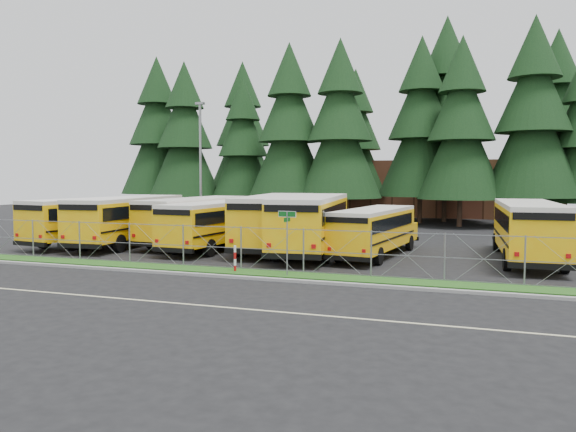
# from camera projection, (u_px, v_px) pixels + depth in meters

# --- Properties ---
(ground) EXTENTS (120.00, 120.00, 0.00)m
(ground) POSITION_uv_depth(u_px,v_px,m) (269.00, 268.00, 26.33)
(ground) COLOR black
(ground) RESTS_ON ground
(curb) EXTENTS (50.00, 0.25, 0.12)m
(curb) POSITION_uv_depth(u_px,v_px,m) (243.00, 277.00, 23.41)
(curb) COLOR gray
(curb) RESTS_ON ground
(grass_verge) EXTENTS (50.00, 1.40, 0.06)m
(grass_verge) POSITION_uv_depth(u_px,v_px,m) (256.00, 273.00, 24.73)
(grass_verge) COLOR #1D4A15
(grass_verge) RESTS_ON ground
(road_lane_line) EXTENTS (50.00, 0.12, 0.01)m
(road_lane_line) POSITION_uv_depth(u_px,v_px,m) (183.00, 304.00, 18.80)
(road_lane_line) COLOR beige
(road_lane_line) RESTS_ON ground
(chainlink_fence) EXTENTS (44.00, 0.10, 2.00)m
(chainlink_fence) POSITION_uv_depth(u_px,v_px,m) (261.00, 249.00, 25.32)
(chainlink_fence) COLOR gray
(chainlink_fence) RESTS_ON ground
(brick_building) EXTENTS (22.00, 10.00, 6.00)m
(brick_building) POSITION_uv_depth(u_px,v_px,m) (451.00, 188.00, 61.82)
(brick_building) COLOR brown
(brick_building) RESTS_ON ground
(bus_0) EXTENTS (4.14, 11.38, 2.92)m
(bus_0) POSITION_uv_depth(u_px,v_px,m) (98.00, 221.00, 35.55)
(bus_0) COLOR #FFAC08
(bus_0) RESTS_ON ground
(bus_1) EXTENTS (3.42, 11.61, 3.01)m
(bus_1) POSITION_uv_depth(u_px,v_px,m) (132.00, 221.00, 34.96)
(bus_1) COLOR #FFAC08
(bus_1) RESTS_ON ground
(bus_2) EXTENTS (3.34, 11.34, 2.94)m
(bus_2) POSITION_uv_depth(u_px,v_px,m) (198.00, 221.00, 35.44)
(bus_2) COLOR #FFAC08
(bus_2) RESTS_ON ground
(bus_3) EXTENTS (3.21, 10.85, 2.81)m
(bus_3) POSITION_uv_depth(u_px,v_px,m) (220.00, 225.00, 33.02)
(bus_3) COLOR #FFAC08
(bus_3) RESTS_ON ground
(bus_4) EXTENTS (4.45, 12.39, 3.18)m
(bus_4) POSITION_uv_depth(u_px,v_px,m) (277.00, 222.00, 32.96)
(bus_4) COLOR #FFAC08
(bus_4) RESTS_ON ground
(bus_5) EXTENTS (4.31, 12.49, 3.21)m
(bus_5) POSITION_uv_depth(u_px,v_px,m) (312.00, 225.00, 31.13)
(bus_5) COLOR #FFAC08
(bus_5) RESTS_ON ground
(bus_6) EXTENTS (3.49, 10.06, 2.58)m
(bus_6) POSITION_uv_depth(u_px,v_px,m) (376.00, 232.00, 29.94)
(bus_6) COLOR #FFAC08
(bus_6) RESTS_ON ground
(bus_east) EXTENTS (3.22, 11.56, 3.00)m
(bus_east) POSITION_uv_depth(u_px,v_px,m) (527.00, 232.00, 28.13)
(bus_east) COLOR #FFAC08
(bus_east) RESTS_ON ground
(street_sign) EXTENTS (0.83, 0.55, 2.81)m
(street_sign) POSITION_uv_depth(u_px,v_px,m) (287.00, 229.00, 23.81)
(street_sign) COLOR gray
(street_sign) RESTS_ON ground
(striped_bollard) EXTENTS (0.11, 0.11, 1.20)m
(striped_bollard) POSITION_uv_depth(u_px,v_px,m) (235.00, 259.00, 25.02)
(striped_bollard) COLOR #B20C0C
(striped_bollard) RESTS_ON ground
(light_standard) EXTENTS (0.70, 0.35, 10.14)m
(light_standard) POSITION_uv_depth(u_px,v_px,m) (201.00, 161.00, 44.63)
(light_standard) COLOR gray
(light_standard) RESTS_ON ground
(conifer_0) EXTENTS (7.64, 7.64, 16.90)m
(conifer_0) POSITION_uv_depth(u_px,v_px,m) (158.00, 137.00, 59.38)
(conifer_0) COLOR black
(conifer_0) RESTS_ON ground
(conifer_1) EXTENTS (7.12, 7.12, 15.74)m
(conifer_1) POSITION_uv_depth(u_px,v_px,m) (185.00, 141.00, 56.14)
(conifer_1) COLOR black
(conifer_1) RESTS_ON ground
(conifer_2) EXTENTS (6.27, 6.27, 13.86)m
(conifer_2) POSITION_uv_depth(u_px,v_px,m) (243.00, 149.00, 54.66)
(conifer_2) COLOR black
(conifer_2) RESTS_ON ground
(conifer_3) EXTENTS (7.44, 7.44, 16.45)m
(conifer_3) POSITION_uv_depth(u_px,v_px,m) (289.00, 133.00, 51.20)
(conifer_3) COLOR black
(conifer_3) RESTS_ON ground
(conifer_4) EXTENTS (7.38, 7.38, 16.33)m
(conifer_4) POSITION_uv_depth(u_px,v_px,m) (340.00, 132.00, 49.09)
(conifer_4) COLOR black
(conifer_4) RESTS_ON ground
(conifer_5) EXTENTS (7.68, 7.68, 16.99)m
(conifer_5) POSITION_uv_depth(u_px,v_px,m) (421.00, 130.00, 50.95)
(conifer_5) COLOR black
(conifer_5) RESTS_ON ground
(conifer_6) EXTENTS (7.29, 7.29, 16.12)m
(conifer_6) POSITION_uv_depth(u_px,v_px,m) (461.00, 132.00, 47.32)
(conifer_6) COLOR black
(conifer_6) RESTS_ON ground
(conifer_7) EXTENTS (7.91, 7.91, 17.48)m
(conifer_7) POSITION_uv_depth(u_px,v_px,m) (533.00, 122.00, 46.11)
(conifer_7) COLOR black
(conifer_7) RESTS_ON ground
(conifer_10) EXTENTS (7.77, 7.77, 17.18)m
(conifer_10) POSITION_uv_depth(u_px,v_px,m) (243.00, 138.00, 63.23)
(conifer_10) COLOR black
(conifer_10) RESTS_ON ground
(conifer_11) EXTENTS (7.17, 7.17, 15.86)m
(conifer_11) POSITION_uv_depth(u_px,v_px,m) (355.00, 143.00, 60.59)
(conifer_11) COLOR black
(conifer_11) RESTS_ON ground
(conifer_12) EXTENTS (8.68, 8.68, 19.20)m
(conifer_12) POSITION_uv_depth(u_px,v_px,m) (446.00, 120.00, 52.53)
(conifer_12) COLOR black
(conifer_12) RESTS_ON ground
(conifer_13) EXTENTS (8.24, 8.24, 18.23)m
(conifer_13) POSITION_uv_depth(u_px,v_px,m) (556.00, 126.00, 53.30)
(conifer_13) COLOR black
(conifer_13) RESTS_ON ground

